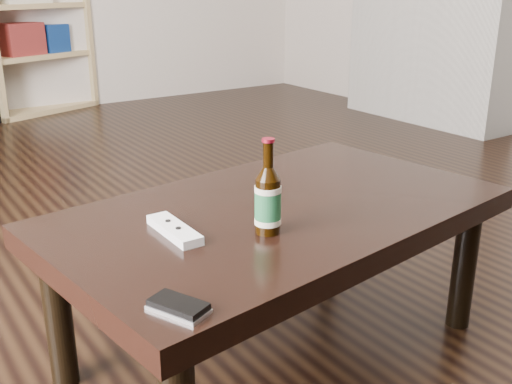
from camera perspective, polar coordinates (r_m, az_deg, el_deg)
floor at (r=1.98m, az=-3.31°, el=-8.10°), size 5.00×6.00×0.01m
bookshelf at (r=4.68m, az=-21.31°, el=16.60°), size 0.88×0.62×1.49m
coffee_table at (r=1.45m, az=2.16°, el=-3.26°), size 1.15×0.76×0.41m
beer_bottle at (r=1.25m, az=1.14°, el=-0.81°), size 0.06×0.06×0.21m
phone at (r=0.99m, az=-7.39°, el=-10.77°), size 0.09×0.11×0.02m
remote at (r=1.28m, az=-7.79°, el=-3.59°), size 0.05×0.17×0.02m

